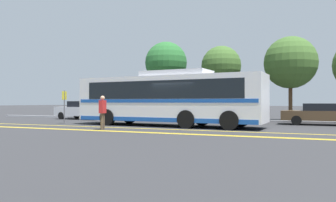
% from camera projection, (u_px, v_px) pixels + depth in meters
% --- Properties ---
extents(ground_plane, '(220.00, 220.00, 0.00)m').
position_uv_depth(ground_plane, '(179.00, 127.00, 18.96)').
color(ground_plane, '#2D2D30').
extents(lane_strip_0, '(31.36, 0.20, 0.01)m').
position_uv_depth(lane_strip_0, '(152.00, 129.00, 17.52)').
color(lane_strip_0, gold).
rests_on(lane_strip_0, ground_plane).
extents(lane_strip_1, '(31.36, 0.20, 0.01)m').
position_uv_depth(lane_strip_1, '(136.00, 132.00, 15.75)').
color(lane_strip_1, gold).
rests_on(lane_strip_1, ground_plane).
extents(lane_strip_2, '(31.36, 0.20, 0.01)m').
position_uv_depth(lane_strip_2, '(133.00, 132.00, 15.52)').
color(lane_strip_2, gold).
rests_on(lane_strip_2, ground_plane).
extents(curb_strip, '(39.36, 0.36, 0.15)m').
position_uv_depth(curb_strip, '(197.00, 120.00, 25.02)').
color(curb_strip, '#99999E').
rests_on(curb_strip, ground_plane).
extents(transit_bus, '(11.80, 3.37, 3.27)m').
position_uv_depth(transit_bus, '(168.00, 98.00, 19.55)').
color(transit_bus, silver).
rests_on(transit_bus, ground_plane).
extents(parked_car_0, '(4.50, 2.29, 1.51)m').
position_uv_depth(parked_car_0, '(82.00, 110.00, 27.33)').
color(parked_car_0, silver).
rests_on(parked_car_0, ground_plane).
extents(parked_car_1, '(4.78, 1.93, 1.34)m').
position_uv_depth(parked_car_1, '(144.00, 112.00, 25.22)').
color(parked_car_1, olive).
rests_on(parked_car_1, ground_plane).
extents(parked_car_2, '(4.99, 2.15, 1.37)m').
position_uv_depth(parked_car_2, '(222.00, 112.00, 23.10)').
color(parked_car_2, '#4C3823').
rests_on(parked_car_2, ground_plane).
extents(parked_car_3, '(4.90, 2.11, 1.35)m').
position_uv_depth(parked_car_3, '(322.00, 114.00, 20.38)').
color(parked_car_3, '#4C3823').
rests_on(parked_car_3, ground_plane).
extents(pedestrian_0, '(0.25, 0.44, 1.76)m').
position_uv_depth(pedestrian_0, '(103.00, 110.00, 17.01)').
color(pedestrian_0, brown).
rests_on(pedestrian_0, ground_plane).
extents(bus_stop_sign, '(0.07, 0.40, 2.20)m').
position_uv_depth(bus_stop_sign, '(64.00, 103.00, 21.68)').
color(bus_stop_sign, '#59595E').
rests_on(bus_stop_sign, ground_plane).
extents(tree_1, '(3.70, 3.70, 6.76)m').
position_uv_depth(tree_1, '(166.00, 63.00, 28.92)').
color(tree_1, '#513823').
rests_on(tree_1, ground_plane).
extents(tree_2, '(3.20, 3.20, 5.98)m').
position_uv_depth(tree_2, '(221.00, 66.00, 26.46)').
color(tree_2, '#513823').
rests_on(tree_2, ground_plane).
extents(tree_3, '(3.89, 3.89, 6.34)m').
position_uv_depth(tree_3, '(290.00, 63.00, 24.44)').
color(tree_3, '#513823').
rests_on(tree_3, ground_plane).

